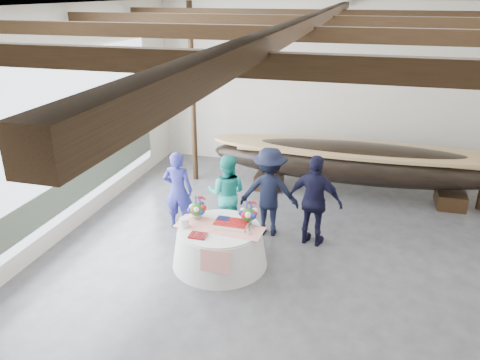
# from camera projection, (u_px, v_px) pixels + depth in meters

# --- Properties ---
(floor) EXTENTS (10.00, 12.00, 0.01)m
(floor) POSITION_uv_depth(u_px,v_px,m) (302.00, 288.00, 8.00)
(floor) COLOR #3D3D42
(floor) RESTS_ON ground
(wall_back) EXTENTS (10.00, 0.02, 4.50)m
(wall_back) POSITION_uv_depth(u_px,v_px,m) (339.00, 90.00, 12.50)
(wall_back) COLOR silver
(wall_back) RESTS_ON ground
(wall_left) EXTENTS (0.02, 12.00, 4.50)m
(wall_left) POSITION_uv_depth(u_px,v_px,m) (31.00, 139.00, 8.38)
(wall_left) COLOR silver
(wall_left) RESTS_ON ground
(ceiling) EXTENTS (10.00, 12.00, 0.01)m
(ceiling) POSITION_uv_depth(u_px,v_px,m) (319.00, 8.00, 6.30)
(ceiling) COLOR white
(ceiling) RESTS_ON wall_back
(pavilion_structure) EXTENTS (9.80, 11.76, 4.50)m
(pavilion_structure) POSITION_uv_depth(u_px,v_px,m) (322.00, 41.00, 7.15)
(pavilion_structure) COLOR black
(pavilion_structure) RESTS_ON ground
(open_bay) EXTENTS (0.03, 7.00, 3.20)m
(open_bay) POSITION_uv_depth(u_px,v_px,m) (70.00, 145.00, 9.42)
(open_bay) COLOR silver
(open_bay) RESTS_ON ground
(longboat_display) EXTENTS (7.25, 1.45, 1.36)m
(longboat_display) POSITION_uv_depth(u_px,v_px,m) (358.00, 163.00, 11.25)
(longboat_display) COLOR black
(longboat_display) RESTS_ON ground
(banquet_table) EXTENTS (1.75, 1.75, 0.75)m
(banquet_table) POSITION_uv_depth(u_px,v_px,m) (220.00, 245.00, 8.59)
(banquet_table) COLOR silver
(banquet_table) RESTS_ON ground
(tabletop_items) EXTENTS (1.66, 0.95, 0.40)m
(tabletop_items) POSITION_uv_depth(u_px,v_px,m) (220.00, 216.00, 8.54)
(tabletop_items) COLOR red
(tabletop_items) RESTS_ON banquet_table
(guest_woman_blue) EXTENTS (0.66, 0.48, 1.70)m
(guest_woman_blue) POSITION_uv_depth(u_px,v_px,m) (178.00, 190.00, 9.75)
(guest_woman_blue) COLOR navy
(guest_woman_blue) RESTS_ON ground
(guest_woman_teal) EXTENTS (0.86, 0.69, 1.67)m
(guest_woman_teal) POSITION_uv_depth(u_px,v_px,m) (227.00, 193.00, 9.63)
(guest_woman_teal) COLOR teal
(guest_woman_teal) RESTS_ON ground
(guest_man_left) EXTENTS (1.28, 0.83, 1.87)m
(guest_man_left) POSITION_uv_depth(u_px,v_px,m) (269.00, 192.00, 9.47)
(guest_man_left) COLOR black
(guest_man_left) RESTS_ON ground
(guest_man_right) EXTENTS (1.16, 0.68, 1.86)m
(guest_man_right) POSITION_uv_depth(u_px,v_px,m) (315.00, 201.00, 9.07)
(guest_man_right) COLOR black
(guest_man_right) RESTS_ON ground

